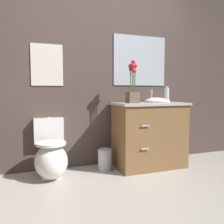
# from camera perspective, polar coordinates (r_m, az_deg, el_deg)

# --- Properties ---
(ground_plane) EXTENTS (9.49, 9.49, 0.00)m
(ground_plane) POSITION_cam_1_polar(r_m,az_deg,el_deg) (2.10, 10.49, -23.64)
(ground_plane) COLOR #B2ADA3
(wall_back) EXTENTS (4.43, 0.05, 2.50)m
(wall_back) POSITION_cam_1_polar(r_m,az_deg,el_deg) (3.25, 0.97, 9.30)
(wall_back) COLOR #4C3D38
(wall_back) RESTS_ON ground_plane
(toilet) EXTENTS (0.38, 0.59, 0.69)m
(toilet) POSITION_cam_1_polar(r_m,az_deg,el_deg) (2.85, -14.95, -10.68)
(toilet) COLOR white
(toilet) RESTS_ON ground_plane
(vanity_cabinet) EXTENTS (0.94, 0.56, 1.04)m
(vanity_cabinet) POSITION_cam_1_polar(r_m,az_deg,el_deg) (3.15, 9.20, -5.35)
(vanity_cabinet) COLOR brown
(vanity_cabinet) RESTS_ON ground_plane
(flower_vase) EXTENTS (0.14, 0.14, 0.55)m
(flower_vase) POSITION_cam_1_polar(r_m,az_deg,el_deg) (2.96, 5.15, 5.77)
(flower_vase) COLOR brown
(flower_vase) RESTS_ON vanity_cabinet
(soap_bottle) EXTENTS (0.06, 0.06, 0.22)m
(soap_bottle) POSITION_cam_1_polar(r_m,az_deg,el_deg) (3.14, 13.43, 4.09)
(soap_bottle) COLOR white
(soap_bottle) RESTS_ON vanity_cabinet
(trash_bin) EXTENTS (0.18, 0.18, 0.27)m
(trash_bin) POSITION_cam_1_polar(r_m,az_deg,el_deg) (3.03, -1.78, -11.65)
(trash_bin) COLOR #B7B7BC
(trash_bin) RESTS_ON ground_plane
(wall_poster) EXTENTS (0.39, 0.01, 0.51)m
(wall_poster) POSITION_cam_1_polar(r_m,az_deg,el_deg) (3.03, -15.83, 11.17)
(wall_poster) COLOR silver
(wall_mirror) EXTENTS (0.80, 0.01, 0.70)m
(wall_mirror) POSITION_cam_1_polar(r_m,az_deg,el_deg) (3.39, 6.95, 12.49)
(wall_mirror) COLOR #B2BCC6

